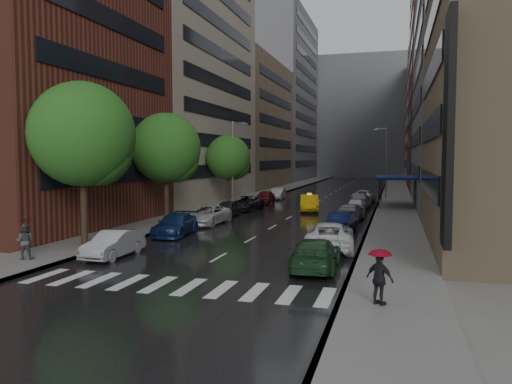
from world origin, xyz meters
TOP-DOWN VIEW (x-y plane):
  - ground at (0.00, 0.00)m, footprint 220.00×220.00m
  - road at (0.00, 50.00)m, footprint 14.00×140.00m
  - sidewalk_left at (-9.00, 50.00)m, footprint 4.00×140.00m
  - sidewalk_right at (9.00, 50.00)m, footprint 4.00×140.00m
  - crosswalk at (0.20, -2.00)m, footprint 13.15×2.80m
  - buildings_left at (-15.00, 58.79)m, footprint 8.00×108.00m
  - buildings_right at (15.00, 56.70)m, footprint 8.05×109.10m
  - building_far at (0.00, 118.00)m, footprint 40.00×14.00m
  - tree_near at (-8.60, 4.62)m, footprint 6.09×6.09m
  - tree_mid at (-8.60, 15.55)m, footprint 5.55×5.55m
  - tree_far at (-8.60, 30.74)m, footprint 4.85×4.85m
  - taxi at (0.85, 27.78)m, footprint 2.58×5.19m
  - parked_cars_left at (-5.40, 20.86)m, footprint 2.86×42.72m
  - parked_cars_right at (5.40, 20.26)m, footprint 3.19×42.29m
  - ped_black_umbrella at (-9.10, 0.31)m, footprint 1.08×0.98m
  - ped_red_umbrella at (8.52, -2.94)m, footprint 1.15×0.95m
  - street_lamp_left at (-7.72, 30.00)m, footprint 1.74×0.22m
  - street_lamp_right at (7.72, 45.00)m, footprint 1.74×0.22m
  - awning at (8.98, 35.00)m, footprint 4.00×8.00m

SIDE VIEW (x-z plane):
  - ground at x=0.00m, z-range 0.00..0.00m
  - road at x=0.00m, z-range 0.00..0.01m
  - crosswalk at x=0.20m, z-range 0.01..0.02m
  - sidewalk_left at x=-9.00m, z-range 0.00..0.15m
  - sidewalk_right at x=9.00m, z-range 0.00..0.15m
  - parked_cars_left at x=-5.40m, z-range -0.03..1.50m
  - parked_cars_right at x=5.40m, z-range -0.06..1.55m
  - taxi at x=0.85m, z-range 0.00..1.64m
  - ped_red_umbrella at x=8.52m, z-range 0.32..2.33m
  - ped_black_umbrella at x=-9.10m, z-range 0.33..2.42m
  - awning at x=8.98m, z-range 1.57..4.70m
  - street_lamp_left at x=-7.72m, z-range 0.39..9.39m
  - street_lamp_right at x=7.72m, z-range 0.39..9.39m
  - tree_far at x=-8.60m, z-range 1.42..9.14m
  - tree_mid at x=-8.60m, z-range 1.63..10.47m
  - tree_near at x=-8.60m, z-range 1.79..11.50m
  - buildings_right at x=15.00m, z-range -2.97..33.03m
  - buildings_left at x=-15.00m, z-range -3.01..34.99m
  - building_far at x=0.00m, z-range 0.00..32.00m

